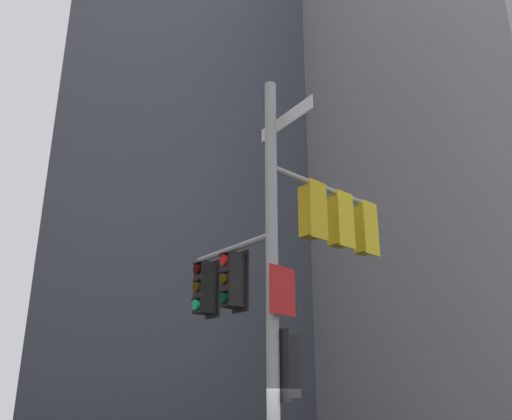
{
  "coord_description": "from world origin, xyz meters",
  "views": [
    {
      "loc": [
        -3.43,
        -8.33,
        2.24
      ],
      "look_at": [
        -0.31,
        -0.05,
        5.42
      ],
      "focal_mm": 38.45,
      "sensor_mm": 36.0,
      "label": 1
    }
  ],
  "objects": [
    {
      "name": "signal_pole_assembly",
      "position": [
        0.52,
        0.6,
        4.56
      ],
      "size": [
        3.68,
        2.95,
        8.02
      ],
      "color": "#9EA0A3",
      "rests_on": "ground"
    },
    {
      "name": "building_tower_right",
      "position": [
        19.09,
        11.92,
        19.81
      ],
      "size": [
        16.6,
        16.6,
        39.63
      ],
      "primitive_type": "cube",
      "color": "#9399A3",
      "rests_on": "ground"
    },
    {
      "name": "building_mid_block",
      "position": [
        3.45,
        27.89,
        16.77
      ],
      "size": [
        15.65,
        15.65,
        33.54
      ],
      "primitive_type": "cube",
      "color": "#4C5460",
      "rests_on": "ground"
    }
  ]
}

